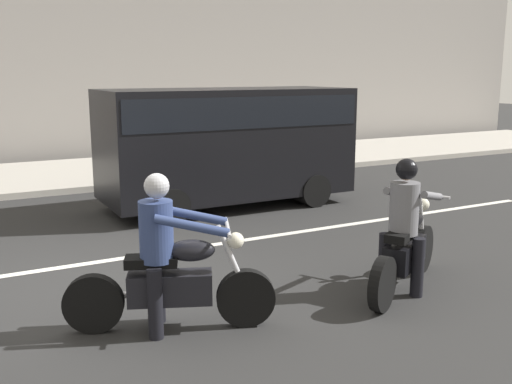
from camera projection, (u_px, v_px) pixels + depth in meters
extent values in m
plane|color=#282828|center=(94.00, 286.00, 7.25)|extent=(80.00, 80.00, 0.00)
cube|color=#A8A399|center=(16.00, 178.00, 14.14)|extent=(40.00, 4.40, 0.14)
cube|color=silver|center=(55.00, 268.00, 7.88)|extent=(18.00, 0.14, 0.01)
cylinder|color=black|center=(422.00, 249.00, 7.72)|extent=(0.60, 0.42, 0.62)
cylinder|color=black|center=(382.00, 284.00, 6.43)|extent=(0.60, 0.42, 0.62)
cylinder|color=silver|center=(421.00, 223.00, 7.54)|extent=(0.35, 0.24, 0.81)
cube|color=black|center=(405.00, 254.00, 7.05)|extent=(0.87, 0.67, 0.32)
ellipsoid|color=black|center=(412.00, 219.00, 7.15)|extent=(0.54, 0.45, 0.22)
cube|color=black|center=(401.00, 235.00, 6.84)|extent=(0.57, 0.47, 0.10)
cylinder|color=silver|center=(422.00, 195.00, 7.41)|extent=(0.39, 0.62, 0.04)
sphere|color=silver|center=(423.00, 205.00, 7.51)|extent=(0.17, 0.17, 0.17)
cylinder|color=silver|center=(383.00, 268.00, 6.90)|extent=(0.64, 0.41, 0.07)
cylinder|color=black|center=(417.00, 268.00, 6.85)|extent=(0.21, 0.21, 0.71)
cylinder|color=black|center=(384.00, 262.00, 7.05)|extent=(0.21, 0.21, 0.71)
cylinder|color=slate|center=(404.00, 208.00, 6.83)|extent=(0.47, 0.47, 0.62)
cylinder|color=slate|center=(432.00, 196.00, 6.99)|extent=(0.67, 0.45, 0.24)
cylinder|color=slate|center=(396.00, 192.00, 7.21)|extent=(0.67, 0.45, 0.24)
sphere|color=tan|center=(407.00, 172.00, 6.76)|extent=(0.20, 0.20, 0.20)
sphere|color=black|center=(407.00, 169.00, 6.75)|extent=(0.25, 0.25, 0.25)
cylinder|color=black|center=(246.00, 298.00, 6.05)|extent=(0.61, 0.34, 0.61)
cylinder|color=black|center=(93.00, 304.00, 5.90)|extent=(0.61, 0.34, 0.61)
cylinder|color=silver|center=(234.00, 263.00, 5.97)|extent=(0.37, 0.19, 0.82)
cube|color=black|center=(170.00, 288.00, 5.95)|extent=(0.89, 0.58, 0.32)
ellipsoid|color=black|center=(191.00, 250.00, 5.89)|extent=(0.54, 0.40, 0.22)
cube|color=black|center=(151.00, 261.00, 5.87)|extent=(0.57, 0.42, 0.10)
cylinder|color=silver|center=(228.00, 227.00, 5.88)|extent=(0.30, 0.66, 0.04)
sphere|color=silver|center=(236.00, 241.00, 5.92)|extent=(0.17, 0.17, 0.17)
cylinder|color=silver|center=(142.00, 294.00, 6.10)|extent=(0.67, 0.33, 0.07)
cylinder|color=black|center=(155.00, 304.00, 5.76)|extent=(0.20, 0.20, 0.71)
cylinder|color=black|center=(158.00, 289.00, 6.15)|extent=(0.20, 0.20, 0.71)
cylinder|color=navy|center=(156.00, 231.00, 5.82)|extent=(0.44, 0.44, 0.62)
cylinder|color=navy|center=(192.00, 226.00, 5.62)|extent=(0.71, 0.36, 0.25)
cylinder|color=navy|center=(192.00, 215.00, 6.05)|extent=(0.71, 0.36, 0.25)
sphere|color=tan|center=(157.00, 189.00, 5.73)|extent=(0.20, 0.20, 0.20)
sphere|color=#B7B7BC|center=(157.00, 186.00, 5.73)|extent=(0.25, 0.25, 0.25)
cube|color=black|center=(227.00, 142.00, 11.33)|extent=(4.75, 1.90, 2.04)
cube|color=black|center=(226.00, 110.00, 11.21)|extent=(4.60, 1.93, 0.56)
cylinder|color=black|center=(291.00, 183.00, 12.20)|extent=(0.64, 1.96, 0.64)
cylinder|color=black|center=(155.00, 197.00, 10.84)|extent=(0.64, 1.96, 0.64)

